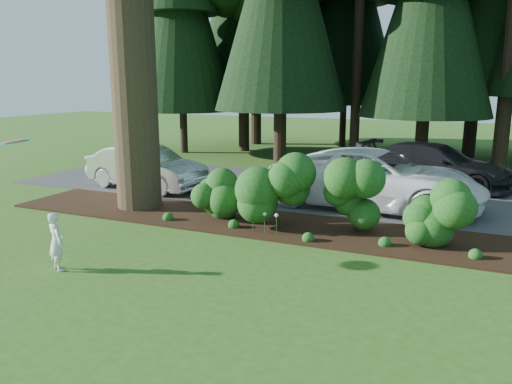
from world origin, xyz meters
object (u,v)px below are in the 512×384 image
(frisbee, at_px, (14,141))
(child, at_px, (56,242))
(car_silver_wagon, at_px, (146,167))
(car_dark_suv, at_px, (434,165))
(car_white_suv, at_px, (376,179))

(frisbee, bearing_deg, child, -11.18)
(car_silver_wagon, xyz_separation_m, car_dark_suv, (8.76, 4.26, 0.02))
(frisbee, bearing_deg, car_white_suv, 50.94)
(car_silver_wagon, relative_size, child, 3.84)
(car_white_suv, distance_m, child, 8.65)
(car_silver_wagon, relative_size, frisbee, 8.06)
(car_white_suv, height_order, frisbee, frisbee)
(child, height_order, frisbee, frisbee)
(car_white_suv, height_order, child, car_white_suv)
(car_silver_wagon, distance_m, car_white_suv, 7.49)
(child, bearing_deg, car_white_suv, -98.63)
(car_dark_suv, xyz_separation_m, frisbee, (-7.02, -10.81, 1.64))
(car_silver_wagon, xyz_separation_m, car_white_suv, (7.47, 0.52, 0.11))
(child, distance_m, frisbee, 2.14)
(car_white_suv, distance_m, frisbee, 9.24)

